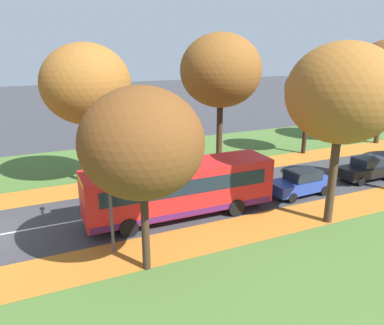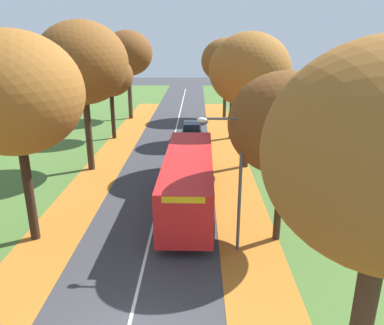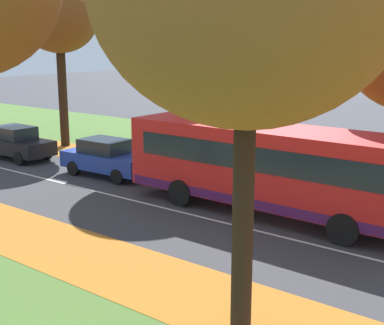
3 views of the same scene
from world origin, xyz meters
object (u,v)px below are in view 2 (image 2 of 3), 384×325
at_px(tree_left_distant, 128,54).
at_px(streetlamp_right, 233,170).
at_px(tree_left_mid, 82,63).
at_px(car_black_following, 192,131).
at_px(tree_left_far, 110,76).
at_px(car_blue_lead, 195,151).
at_px(tree_left_near, 14,94).
at_px(tree_right_near, 285,124).
at_px(tree_right_mid, 250,70).
at_px(tree_right_far, 234,62).
at_px(tree_right_distant, 226,61).
at_px(bus, 188,179).

bearing_deg(tree_left_distant, streetlamp_right, -71.89).
relative_size(tree_left_mid, car_black_following, 2.39).
relative_size(tree_left_far, car_blue_lead, 1.76).
xyz_separation_m(tree_left_near, tree_right_near, (11.26, 0.13, -1.24)).
bearing_deg(tree_right_mid, tree_left_distant, 123.59).
distance_m(tree_left_near, tree_right_mid, 15.16).
bearing_deg(streetlamp_right, tree_left_far, 115.75).
bearing_deg(tree_right_far, tree_right_near, -88.28).
distance_m(tree_left_near, car_blue_lead, 14.95).
relative_size(tree_left_distant, tree_right_distant, 1.09).
distance_m(tree_left_near, tree_right_distant, 29.69).
xyz_separation_m(tree_right_near, streetlamp_right, (-2.23, -0.98, -1.75)).
relative_size(tree_left_distant, tree_right_near, 1.26).
height_order(tree_left_near, car_black_following, tree_left_near).
distance_m(streetlamp_right, car_blue_lead, 12.87).
bearing_deg(tree_left_near, streetlamp_right, -5.34).
bearing_deg(bus, tree_right_far, 76.48).
bearing_deg(bus, car_black_following, 90.21).
bearing_deg(tree_right_distant, car_blue_lead, -101.60).
bearing_deg(tree_right_distant, tree_left_distant, -177.55).
bearing_deg(tree_left_mid, streetlamp_right, -49.44).
bearing_deg(tree_right_mid, tree_right_far, 92.29).
height_order(tree_left_near, bus, tree_left_near).
height_order(tree_left_distant, bus, tree_left_distant).
distance_m(tree_right_far, car_blue_lead, 9.78).
height_order(tree_left_mid, streetlamp_right, tree_left_mid).
bearing_deg(tree_right_distant, tree_right_mid, -88.82).
xyz_separation_m(tree_left_mid, tree_right_distant, (10.66, 18.03, -0.91)).
height_order(streetlamp_right, car_black_following, streetlamp_right).
bearing_deg(car_black_following, bus, -89.79).
relative_size(tree_right_mid, tree_right_distant, 1.05).
distance_m(tree_left_mid, tree_right_distant, 20.96).
relative_size(tree_left_far, tree_right_mid, 0.81).
height_order(tree_left_mid, bus, tree_left_mid).
bearing_deg(car_black_following, streetlamp_right, -83.88).
height_order(tree_right_near, bus, tree_right_near).
relative_size(tree_right_far, car_black_following, 2.10).
xyz_separation_m(tree_left_near, streetlamp_right, (9.03, -0.84, -3.00)).
height_order(tree_left_near, tree_left_far, tree_left_near).
height_order(tree_right_far, car_black_following, tree_right_far).
bearing_deg(tree_right_near, tree_right_distant, 91.21).
bearing_deg(tree_left_mid, bus, -41.55).
xyz_separation_m(tree_right_mid, bus, (-3.94, -6.98, -5.14)).
relative_size(tree_right_near, bus, 0.74).
xyz_separation_m(tree_right_far, bus, (-3.62, -15.06, -5.19)).
height_order(tree_left_near, tree_right_mid, tree_right_mid).
distance_m(tree_right_near, car_blue_lead, 12.96).
distance_m(tree_right_far, streetlamp_right, 19.64).
distance_m(tree_left_near, streetlamp_right, 9.55).
bearing_deg(tree_right_near, bus, 141.82).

